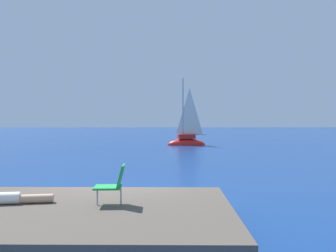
# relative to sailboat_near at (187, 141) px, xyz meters

# --- Properties ---
(ground_plane) EXTENTS (160.00, 160.00, 0.00)m
(ground_plane) POSITION_rel_sailboat_near_xyz_m (-3.22, -20.79, -0.33)
(ground_plane) COLOR navy
(shore_ledge) EXTENTS (6.86, 4.41, 0.54)m
(shore_ledge) POSITION_rel_sailboat_near_xyz_m (-3.95, -23.87, -0.06)
(shore_ledge) COLOR brown
(shore_ledge) RESTS_ON ground
(boulder_inland) EXTENTS (1.34, 1.23, 0.75)m
(boulder_inland) POSITION_rel_sailboat_near_xyz_m (-2.73, -21.51, -0.33)
(boulder_inland) COLOR #51433B
(boulder_inland) RESTS_ON ground
(sailboat_near) EXTENTS (3.33, 1.50, 6.07)m
(sailboat_near) POSITION_rel_sailboat_near_xyz_m (0.00, 0.00, 0.00)
(sailboat_near) COLOR red
(sailboat_near) RESTS_ON ground
(person_sunbather) EXTENTS (1.76, 0.44, 0.25)m
(person_sunbather) POSITION_rel_sailboat_near_xyz_m (-5.10, -23.60, 0.32)
(person_sunbather) COLOR white
(person_sunbather) RESTS_ON shore_ledge
(beach_chair) EXTENTS (0.61, 0.49, 0.80)m
(beach_chair) POSITION_rel_sailboat_near_xyz_m (-2.89, -23.67, 0.65)
(beach_chair) COLOR green
(beach_chair) RESTS_ON shore_ledge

